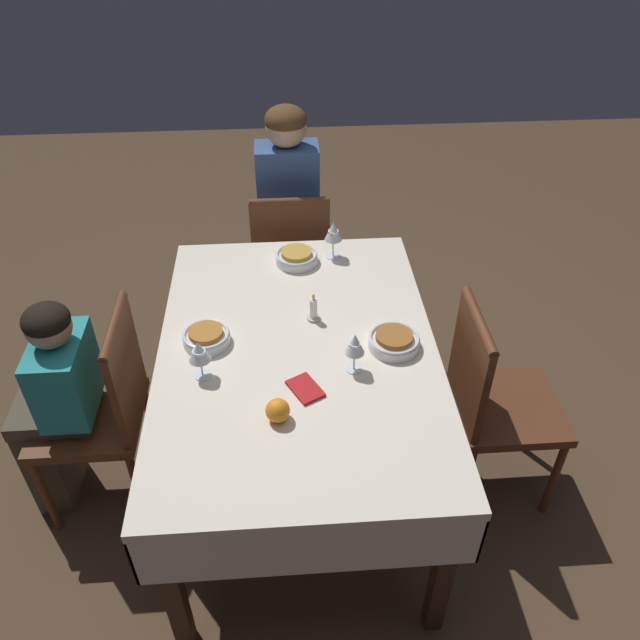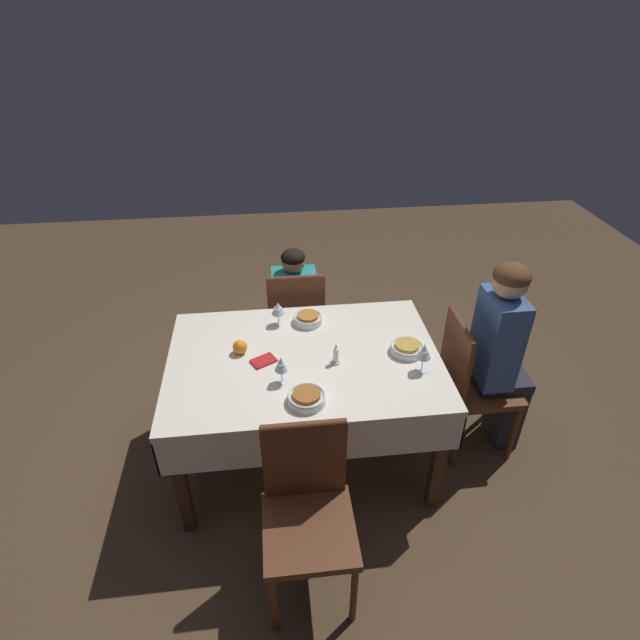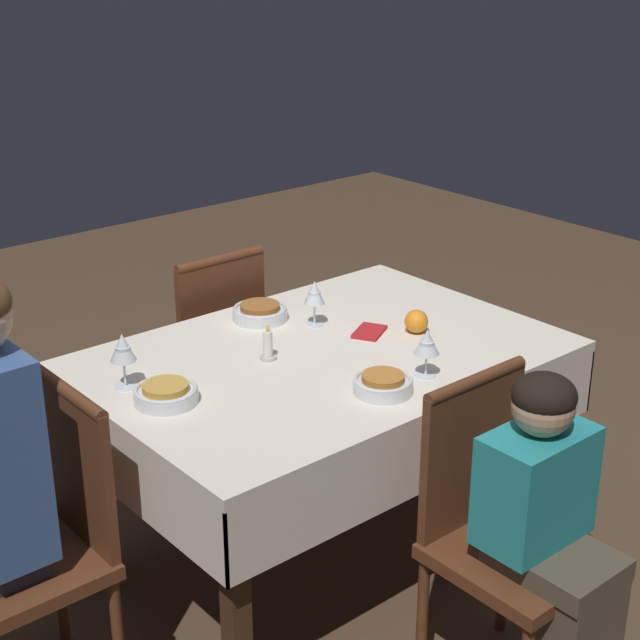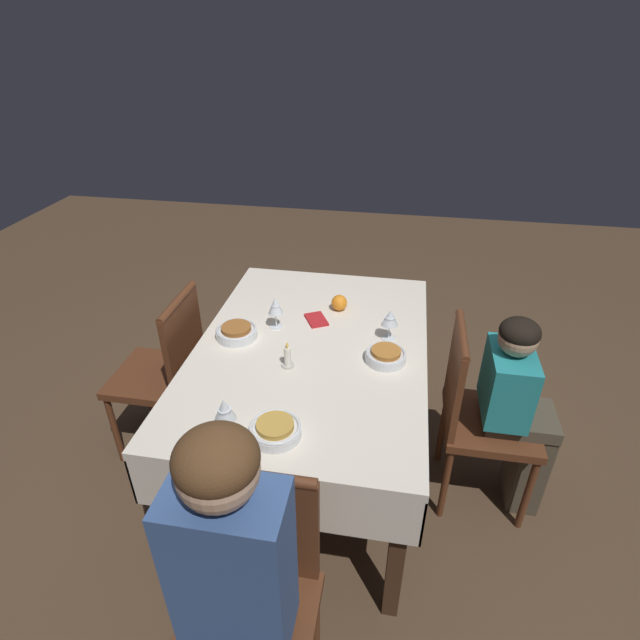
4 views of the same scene
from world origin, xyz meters
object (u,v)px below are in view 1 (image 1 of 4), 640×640
(chair_east, at_px, (291,259))
(candle_centerpiece, at_px, (313,310))
(person_adult_denim, at_px, (289,209))
(chair_north, at_px, (103,405))
(dining_table, at_px, (298,365))
(wine_glass_east, at_px, (333,232))
(person_child_teal, at_px, (56,401))
(wine_glass_north, at_px, (199,352))
(bowl_north, at_px, (206,337))
(bowl_east, at_px, (297,257))
(chair_south, at_px, (493,397))
(wine_glass_south, at_px, (355,345))
(bowl_south, at_px, (394,341))
(orange_fruit, at_px, (278,410))
(napkin_red_folded, at_px, (305,389))

(chair_east, bearing_deg, candle_centerpiece, 94.64)
(person_adult_denim, bearing_deg, chair_north, 56.15)
(dining_table, relative_size, wine_glass_east, 8.75)
(chair_east, distance_m, person_child_teal, 1.34)
(wine_glass_east, relative_size, wine_glass_north, 1.12)
(bowl_north, relative_size, wine_glass_north, 1.16)
(chair_north, height_order, person_child_teal, person_child_teal)
(person_child_teal, bearing_deg, dining_table, 89.68)
(bowl_east, relative_size, wine_glass_east, 1.09)
(chair_south, bearing_deg, bowl_north, 84.33)
(chair_south, distance_m, person_child_teal, 1.67)
(wine_glass_east, distance_m, wine_glass_south, 0.73)
(bowl_east, distance_m, bowl_south, 0.66)
(person_child_teal, xyz_separation_m, candle_centerpiece, (0.16, -0.99, 0.26))
(bowl_east, height_order, wine_glass_east, wine_glass_east)
(person_adult_denim, bearing_deg, wine_glass_south, 98.55)
(wine_glass_east, distance_m, orange_fruit, 0.98)
(chair_north, distance_m, wine_glass_south, 1.02)
(bowl_east, distance_m, bowl_north, 0.62)
(chair_east, bearing_deg, dining_table, 89.93)
(person_child_teal, distance_m, napkin_red_folded, 0.99)
(bowl_north, bearing_deg, person_child_teal, 94.59)
(bowl_east, bearing_deg, candle_centerpiece, -173.09)
(orange_fruit, bearing_deg, dining_table, -12.79)
(person_adult_denim, relative_size, person_child_teal, 1.27)
(chair_east, xyz_separation_m, bowl_north, (-0.92, 0.33, 0.28))
(person_adult_denim, distance_m, bowl_north, 1.13)
(person_adult_denim, distance_m, bowl_south, 1.20)
(person_adult_denim, distance_m, candle_centerpiece, 0.97)
(napkin_red_folded, bearing_deg, chair_south, -77.57)
(chair_north, bearing_deg, bowl_south, 88.83)
(chair_east, distance_m, wine_glass_north, 1.20)
(napkin_red_folded, bearing_deg, orange_fruit, 143.06)
(wine_glass_south, bearing_deg, napkin_red_folded, 117.29)
(person_child_teal, distance_m, candle_centerpiece, 1.03)
(candle_centerpiece, distance_m, napkin_red_folded, 0.38)
(chair_east, distance_m, bowl_east, 0.50)
(chair_north, distance_m, bowl_north, 0.51)
(chair_north, bearing_deg, bowl_east, 125.86)
(bowl_south, xyz_separation_m, candle_centerpiece, (0.18, 0.28, 0.01))
(wine_glass_south, bearing_deg, person_child_teal, 83.18)
(wine_glass_east, distance_m, wine_glass_north, 0.88)
(wine_glass_south, xyz_separation_m, napkin_red_folded, (-0.09, 0.17, -0.11))
(dining_table, relative_size, bowl_north, 8.50)
(chair_east, distance_m, napkin_red_folded, 1.22)
(bowl_south, height_order, wine_glass_south, wine_glass_south)
(wine_glass_south, relative_size, orange_fruit, 2.01)
(person_adult_denim, distance_m, bowl_east, 0.57)
(chair_east, distance_m, wine_glass_east, 0.56)
(dining_table, xyz_separation_m, chair_south, (-0.06, -0.75, -0.16))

